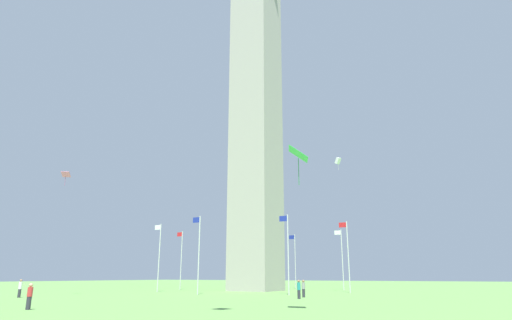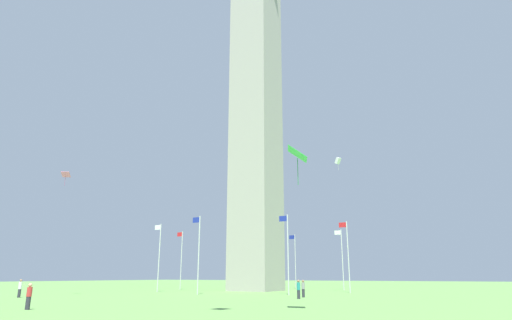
# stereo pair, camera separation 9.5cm
# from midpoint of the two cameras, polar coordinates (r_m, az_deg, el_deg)

# --- Properties ---
(ground_plane) EXTENTS (260.00, 260.00, 0.00)m
(ground_plane) POSITION_cam_midpoint_polar(r_m,az_deg,el_deg) (63.12, -0.05, -17.04)
(ground_plane) COLOR #609347
(obelisk_monument) EXTENTS (6.22, 6.22, 56.58)m
(obelisk_monument) POSITION_cam_midpoint_polar(r_m,az_deg,el_deg) (68.31, -0.04, 7.41)
(obelisk_monument) COLOR #A8A399
(obelisk_monument) RESTS_ON ground
(flagpole_n) EXTENTS (1.12, 0.14, 9.00)m
(flagpole_n) POSITION_cam_midpoint_polar(r_m,az_deg,el_deg) (70.89, -9.98, -12.65)
(flagpole_n) COLOR silver
(flagpole_n) RESTS_ON ground
(flagpole_ne) EXTENTS (1.12, 0.14, 9.00)m
(flagpole_ne) POSITION_cam_midpoint_polar(r_m,az_deg,el_deg) (60.96, -12.84, -12.14)
(flagpole_ne) COLOR silver
(flagpole_ne) RESTS_ON ground
(flagpole_e) EXTENTS (1.12, 0.14, 9.00)m
(flagpole_e) POSITION_cam_midpoint_polar(r_m,az_deg,el_deg) (51.74, -7.71, -11.90)
(flagpole_e) COLOR silver
(flagpole_e) RESTS_ON ground
(flagpole_se) EXTENTS (1.12, 0.14, 9.00)m
(flagpole_se) POSITION_cam_midpoint_polar(r_m,az_deg,el_deg) (50.17, 4.18, -11.90)
(flagpole_se) COLOR silver
(flagpole_se) RESTS_ON ground
(flagpole_s) EXTENTS (1.12, 0.14, 9.00)m
(flagpole_s) POSITION_cam_midpoint_polar(r_m,az_deg,el_deg) (57.70, 12.07, -12.03)
(flagpole_s) COLOR silver
(flagpole_s) RESTS_ON ground
(flagpole_sw) EXTENTS (1.12, 0.14, 9.00)m
(flagpole_sw) POSITION_cam_midpoint_polar(r_m,az_deg,el_deg) (68.11, 11.32, -12.50)
(flagpole_sw) COLOR silver
(flagpole_sw) RESTS_ON ground
(flagpole_w) EXTENTS (1.12, 0.14, 9.00)m
(flagpole_w) POSITION_cam_midpoint_polar(r_m,az_deg,el_deg) (75.35, 5.16, -12.95)
(flagpole_w) COLOR silver
(flagpole_w) RESTS_ON ground
(flagpole_nw) EXTENTS (1.12, 0.14, 9.00)m
(flagpole_nw) POSITION_cam_midpoint_polar(r_m,az_deg,el_deg) (76.40, -2.90, -13.02)
(flagpole_nw) COLOR silver
(flagpole_nw) RESTS_ON ground
(person_teal_shirt) EXTENTS (0.32, 0.32, 1.72)m
(person_teal_shirt) POSITION_cam_midpoint_polar(r_m,az_deg,el_deg) (42.06, 5.66, -16.76)
(person_teal_shirt) COLOR #2D2D38
(person_teal_shirt) RESTS_ON ground
(person_gray_shirt) EXTENTS (0.32, 0.32, 1.68)m
(person_gray_shirt) POSITION_cam_midpoint_polar(r_m,az_deg,el_deg) (45.06, 6.28, -16.65)
(person_gray_shirt) COLOR #2D2D38
(person_gray_shirt) RESTS_ON ground
(person_red_shirt) EXTENTS (0.32, 0.32, 1.62)m
(person_red_shirt) POSITION_cam_midpoint_polar(r_m,az_deg,el_deg) (32.14, -28.00, -15.75)
(person_red_shirt) COLOR #2D2D38
(person_red_shirt) RESTS_ON ground
(person_white_shirt) EXTENTS (0.32, 0.32, 1.75)m
(person_white_shirt) POSITION_cam_midpoint_polar(r_m,az_deg,el_deg) (50.17, -28.96, -14.73)
(person_white_shirt) COLOR #2D2D38
(person_white_shirt) RESTS_ON ground
(kite_white_box) EXTENTS (0.98, 0.82, 1.88)m
(kite_white_box) POSITION_cam_midpoint_polar(r_m,az_deg,el_deg) (61.18, 10.81, -0.10)
(kite_white_box) COLOR white
(kite_pink_diamond) EXTENTS (1.23, 1.20, 1.55)m
(kite_pink_diamond) POSITION_cam_midpoint_polar(r_m,az_deg,el_deg) (53.65, -24.03, -1.82)
(kite_pink_diamond) COLOR pink
(kite_green_diamond) EXTENTS (1.70, 1.82, 2.46)m
(kite_green_diamond) POSITION_cam_midpoint_polar(r_m,az_deg,el_deg) (27.59, 5.55, 0.68)
(kite_green_diamond) COLOR green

